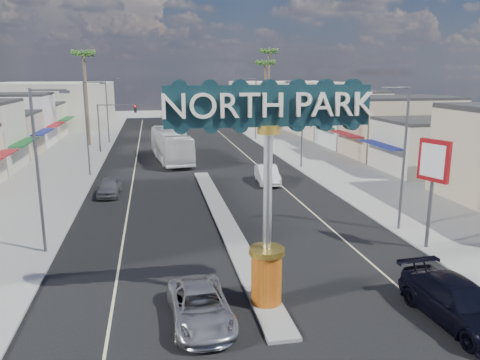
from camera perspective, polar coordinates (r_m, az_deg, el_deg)
name	(u,v)px	position (r m, az deg, el deg)	size (l,w,h in m)	color
ground	(200,172)	(47.12, -4.92, 0.95)	(160.00, 160.00, 0.00)	gray
road	(200,172)	(47.12, -4.92, 0.96)	(20.00, 120.00, 0.01)	black
median_island	(224,219)	(31.73, -1.97, -4.83)	(1.30, 30.00, 0.16)	gray
sidewalk_left	(53,177)	(47.84, -21.84, 0.31)	(8.00, 120.00, 0.12)	gray
sidewalk_right	(332,167)	(50.41, 11.13, 1.61)	(8.00, 120.00, 0.12)	gray
storefront_row_right	(367,124)	(65.76, 15.23, 6.61)	(12.00, 42.00, 6.00)	#B7B29E
backdrop_far_left	(54,105)	(92.72, -21.73, 8.50)	(20.00, 20.00, 8.00)	#B7B29E
backdrop_far_right	(287,102)	(94.83, 5.70, 9.42)	(20.00, 20.00, 8.00)	beige
gateway_sign	(268,171)	(18.81, 3.44, 1.15)	(8.20, 1.50, 9.15)	#B82F0E
traffic_signal_left	(114,118)	(60.30, -15.16, 7.29)	(5.09, 0.45, 6.00)	#47474C
traffic_signal_right	(258,116)	(61.66, 2.26, 7.85)	(5.09, 0.45, 6.00)	#47474C
streetlight_l_near	(40,164)	(26.96, -23.17, 1.86)	(2.03, 0.22, 9.00)	#47474C
streetlight_l_mid	(88,124)	(46.50, -18.02, 6.53)	(2.03, 0.22, 9.00)	#47474C
streetlight_l_far	(108,107)	(68.30, -15.76, 8.54)	(2.03, 0.22, 9.00)	#47474C
streetlight_r_near	(402,152)	(30.24, 19.15, 3.30)	(2.03, 0.22, 9.00)	#47474C
streetlight_r_mid	(301,120)	(48.47, 7.43, 7.29)	(2.03, 0.22, 9.00)	#47474C
streetlight_r_far	(255,105)	(69.66, 1.80, 9.09)	(2.03, 0.22, 9.00)	#47474C
palm_left_far	(84,59)	(66.44, -18.53, 13.81)	(2.60, 2.60, 13.10)	brown
palm_right_mid	(266,67)	(73.98, 3.15, 13.60)	(2.60, 2.60, 12.10)	brown
palm_right_far	(269,56)	(80.32, 3.55, 14.81)	(2.60, 2.60, 14.10)	brown
suv_left	(200,306)	(19.33, -4.86, -15.09)	(2.31, 5.01, 1.39)	#A3A2A7
suv_right	(459,303)	(21.07, 25.12, -13.42)	(2.37, 5.82, 1.69)	black
car_parked_left	(110,187)	(39.36, -15.59, -0.83)	(1.67, 4.16, 1.42)	slate
car_parked_right	(267,174)	(42.20, 3.33, 0.69)	(1.72, 4.92, 1.62)	silver
city_bus	(171,145)	(53.46, -8.40, 4.23)	(2.99, 12.78, 3.56)	silver
bank_pylon_sign	(433,167)	(27.60, 22.51, 1.49)	(0.86, 1.89, 6.13)	#47474C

